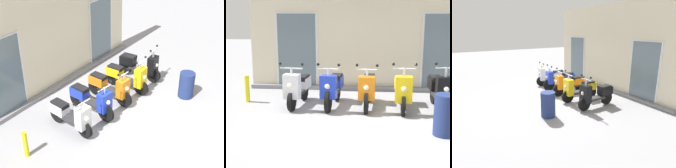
% 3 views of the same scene
% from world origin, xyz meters
% --- Properties ---
extents(ground_plane, '(40.00, 40.00, 0.00)m').
position_xyz_m(ground_plane, '(0.00, 0.00, 0.00)').
color(ground_plane, '#939399').
extents(storefront_facade, '(7.15, 0.50, 3.77)m').
position_xyz_m(storefront_facade, '(-0.00, 3.13, 1.82)').
color(storefront_facade, beige).
rests_on(storefront_facade, ground_plane).
extents(scooter_white, '(0.61, 1.52, 1.16)m').
position_xyz_m(scooter_white, '(-1.74, 1.09, 0.47)').
color(scooter_white, black).
rests_on(scooter_white, ground_plane).
extents(scooter_blue, '(0.56, 1.63, 1.17)m').
position_xyz_m(scooter_blue, '(-0.86, 1.09, 0.48)').
color(scooter_blue, black).
rests_on(scooter_blue, ground_plane).
extents(scooter_orange, '(0.53, 1.61, 1.17)m').
position_xyz_m(scooter_orange, '(0.02, 1.08, 0.48)').
color(scooter_orange, black).
rests_on(scooter_orange, ground_plane).
extents(scooter_yellow, '(0.56, 1.59, 1.22)m').
position_xyz_m(scooter_yellow, '(0.83, 0.99, 0.49)').
color(scooter_yellow, black).
rests_on(scooter_yellow, ground_plane).
extents(scooter_black, '(0.53, 1.56, 1.23)m').
position_xyz_m(scooter_black, '(1.73, 1.06, 0.49)').
color(scooter_black, black).
rests_on(scooter_black, ground_plane).
extents(trash_bin, '(0.46, 0.46, 0.81)m').
position_xyz_m(trash_bin, '(1.52, -0.71, 0.40)').
color(trash_bin, navy).
rests_on(trash_bin, ground_plane).
extents(curb_bollard, '(0.12, 0.12, 0.70)m').
position_xyz_m(curb_bollard, '(-3.13, 1.29, 0.35)').
color(curb_bollard, yellow).
rests_on(curb_bollard, ground_plane).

